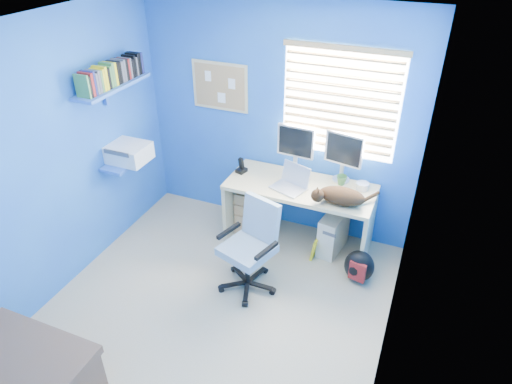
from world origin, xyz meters
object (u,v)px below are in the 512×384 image
at_px(cat, 342,196).
at_px(office_chair, 250,257).
at_px(desk, 299,215).
at_px(laptop, 289,179).
at_px(tower_pc, 333,232).

distance_m(cat, office_chair, 1.05).
bearing_deg(desk, laptop, -130.91).
height_order(desk, laptop, laptop).
height_order(cat, office_chair, office_chair).
bearing_deg(desk, tower_pc, 5.37).
relative_size(laptop, cat, 0.74).
bearing_deg(office_chair, cat, 43.04).
height_order(laptop, tower_pc, laptop).
relative_size(desk, laptop, 4.61).
xyz_separation_m(cat, tower_pc, (-0.08, 0.20, -0.60)).
bearing_deg(cat, laptop, 149.55).
distance_m(tower_pc, office_chair, 1.04).
bearing_deg(tower_pc, desk, -165.40).
xyz_separation_m(laptop, office_chair, (-0.13, -0.69, -0.51)).
bearing_deg(tower_pc, office_chair, -116.49).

